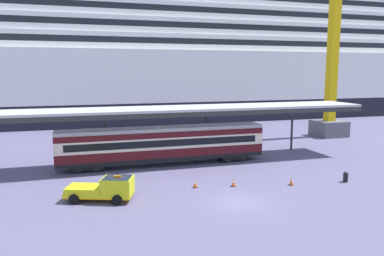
{
  "coord_description": "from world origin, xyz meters",
  "views": [
    {
      "loc": [
        -11.65,
        -26.0,
        10.06
      ],
      "look_at": [
        -0.86,
        9.34,
        4.5
      ],
      "focal_mm": 35.67,
      "sensor_mm": 36.0,
      "label": 1
    }
  ],
  "objects_px": {
    "dockside_crane": "(337,11)",
    "train_carriage": "(163,144)",
    "traffic_cone_far": "(291,181)",
    "service_truck": "(106,188)",
    "quay_bollard": "(346,176)",
    "cruise_ship": "(185,52)",
    "traffic_cone_near": "(195,184)",
    "traffic_cone_mid": "(233,182)"
  },
  "relations": [
    {
      "from": "traffic_cone_near",
      "to": "dockside_crane",
      "type": "height_order",
      "value": "dockside_crane"
    },
    {
      "from": "dockside_crane",
      "to": "traffic_cone_far",
      "type": "bearing_deg",
      "value": -133.19
    },
    {
      "from": "train_carriage",
      "to": "traffic_cone_near",
      "type": "height_order",
      "value": "train_carriage"
    },
    {
      "from": "service_truck",
      "to": "quay_bollard",
      "type": "relative_size",
      "value": 5.81
    },
    {
      "from": "service_truck",
      "to": "traffic_cone_far",
      "type": "height_order",
      "value": "service_truck"
    },
    {
      "from": "train_carriage",
      "to": "traffic_cone_far",
      "type": "relative_size",
      "value": 29.12
    },
    {
      "from": "service_truck",
      "to": "traffic_cone_far",
      "type": "relative_size",
      "value": 7.35
    },
    {
      "from": "cruise_ship",
      "to": "traffic_cone_near",
      "type": "distance_m",
      "value": 57.33
    },
    {
      "from": "train_carriage",
      "to": "traffic_cone_mid",
      "type": "height_order",
      "value": "train_carriage"
    },
    {
      "from": "traffic_cone_near",
      "to": "traffic_cone_far",
      "type": "distance_m",
      "value": 8.58
    },
    {
      "from": "train_carriage",
      "to": "dockside_crane",
      "type": "height_order",
      "value": "dockside_crane"
    },
    {
      "from": "service_truck",
      "to": "traffic_cone_near",
      "type": "relative_size",
      "value": 8.06
    },
    {
      "from": "cruise_ship",
      "to": "quay_bollard",
      "type": "xyz_separation_m",
      "value": [
        -0.79,
        -56.09,
        -13.81
      ]
    },
    {
      "from": "train_carriage",
      "to": "traffic_cone_far",
      "type": "xyz_separation_m",
      "value": [
        9.23,
        -10.6,
        -1.93
      ]
    },
    {
      "from": "cruise_ship",
      "to": "traffic_cone_near",
      "type": "height_order",
      "value": "cruise_ship"
    },
    {
      "from": "dockside_crane",
      "to": "quay_bollard",
      "type": "relative_size",
      "value": 60.42
    },
    {
      "from": "train_carriage",
      "to": "traffic_cone_far",
      "type": "height_order",
      "value": "train_carriage"
    },
    {
      "from": "cruise_ship",
      "to": "traffic_cone_mid",
      "type": "bearing_deg",
      "value": -101.56
    },
    {
      "from": "train_carriage",
      "to": "service_truck",
      "type": "bearing_deg",
      "value": -124.55
    },
    {
      "from": "cruise_ship",
      "to": "quay_bollard",
      "type": "bearing_deg",
      "value": -90.81
    },
    {
      "from": "service_truck",
      "to": "traffic_cone_near",
      "type": "xyz_separation_m",
      "value": [
        7.68,
        1.14,
        -0.65
      ]
    },
    {
      "from": "cruise_ship",
      "to": "traffic_cone_far",
      "type": "relative_size",
      "value": 196.99
    },
    {
      "from": "traffic_cone_far",
      "to": "quay_bollard",
      "type": "xyz_separation_m",
      "value": [
        5.25,
        -0.6,
        0.14
      ]
    },
    {
      "from": "dockside_crane",
      "to": "train_carriage",
      "type": "bearing_deg",
      "value": -160.16
    },
    {
      "from": "train_carriage",
      "to": "traffic_cone_near",
      "type": "bearing_deg",
      "value": -84.58
    },
    {
      "from": "train_carriage",
      "to": "quay_bollard",
      "type": "relative_size",
      "value": 23.04
    },
    {
      "from": "traffic_cone_mid",
      "to": "train_carriage",
      "type": "bearing_deg",
      "value": 113.74
    },
    {
      "from": "train_carriage",
      "to": "traffic_cone_near",
      "type": "distance_m",
      "value": 9.05
    },
    {
      "from": "service_truck",
      "to": "dockside_crane",
      "type": "relative_size",
      "value": 0.1
    },
    {
      "from": "service_truck",
      "to": "traffic_cone_near",
      "type": "bearing_deg",
      "value": 8.42
    },
    {
      "from": "service_truck",
      "to": "quay_bollard",
      "type": "xyz_separation_m",
      "value": [
        21.32,
        -1.27,
        -0.47
      ]
    },
    {
      "from": "quay_bollard",
      "to": "traffic_cone_near",
      "type": "bearing_deg",
      "value": 170.01
    },
    {
      "from": "train_carriage",
      "to": "dockside_crane",
      "type": "relative_size",
      "value": 0.38
    },
    {
      "from": "cruise_ship",
      "to": "traffic_cone_far",
      "type": "distance_m",
      "value": 57.54
    },
    {
      "from": "traffic_cone_near",
      "to": "traffic_cone_mid",
      "type": "height_order",
      "value": "traffic_cone_mid"
    },
    {
      "from": "traffic_cone_near",
      "to": "traffic_cone_mid",
      "type": "distance_m",
      "value": 3.38
    },
    {
      "from": "traffic_cone_far",
      "to": "dockside_crane",
      "type": "bearing_deg",
      "value": 46.81
    },
    {
      "from": "traffic_cone_far",
      "to": "quay_bollard",
      "type": "height_order",
      "value": "quay_bollard"
    },
    {
      "from": "cruise_ship",
      "to": "traffic_cone_far",
      "type": "xyz_separation_m",
      "value": [
        -6.04,
        -55.49,
        -13.95
      ]
    },
    {
      "from": "traffic_cone_mid",
      "to": "quay_bollard",
      "type": "distance_m",
      "value": 10.47
    },
    {
      "from": "cruise_ship",
      "to": "train_carriage",
      "type": "xyz_separation_m",
      "value": [
        -15.27,
        -44.89,
        -12.02
      ]
    },
    {
      "from": "service_truck",
      "to": "dockside_crane",
      "type": "xyz_separation_m",
      "value": [
        35.84,
        20.4,
        17.87
      ]
    }
  ]
}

